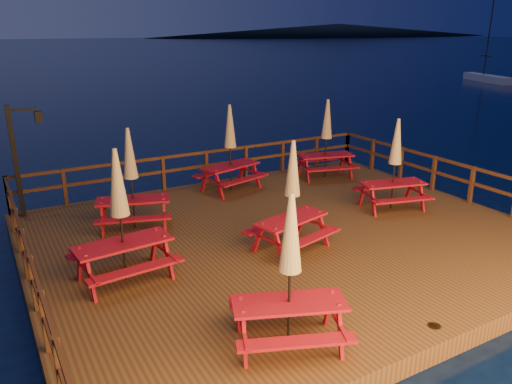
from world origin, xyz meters
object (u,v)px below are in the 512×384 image
(picnic_table_1, at_px, (131,177))
(lamp_post, at_px, (21,151))
(picnic_table_0, at_px, (292,194))
(sailboat, at_px, (487,78))
(picnic_table_2, at_px, (120,214))

(picnic_table_1, bearing_deg, lamp_post, 152.38)
(lamp_post, bearing_deg, picnic_table_0, -46.90)
(picnic_table_0, bearing_deg, sailboat, 17.15)
(sailboat, bearing_deg, lamp_post, -137.26)
(lamp_post, xyz_separation_m, picnic_table_2, (1.26, -4.88, -0.38))
(picnic_table_2, bearing_deg, lamp_post, 99.09)
(picnic_table_2, bearing_deg, picnic_table_1, 64.28)
(picnic_table_2, bearing_deg, sailboat, 23.45)
(sailboat, bearing_deg, picnic_table_2, -131.50)
(sailboat, relative_size, picnic_table_1, 3.88)
(picnic_table_1, bearing_deg, picnic_table_2, -92.58)
(sailboat, bearing_deg, picnic_table_0, -128.82)
(picnic_table_0, bearing_deg, picnic_table_1, 117.64)
(sailboat, distance_m, picnic_table_2, 49.65)
(picnic_table_0, relative_size, picnic_table_2, 0.94)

